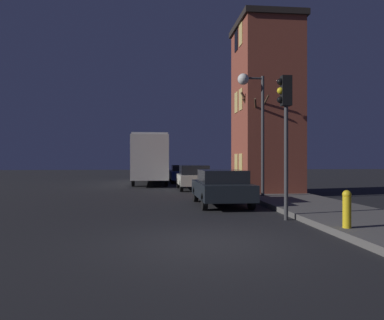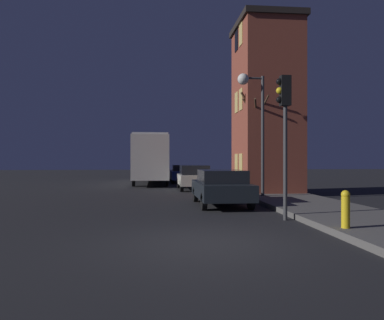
% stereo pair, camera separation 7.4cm
% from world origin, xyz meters
% --- Properties ---
extents(ground_plane, '(120.00, 120.00, 0.00)m').
position_xyz_m(ground_plane, '(0.00, 0.00, 0.00)').
color(ground_plane, black).
extents(brick_building, '(3.18, 4.01, 8.94)m').
position_xyz_m(brick_building, '(4.78, 11.22, 4.67)').
color(brick_building, brown).
rests_on(brick_building, sidewalk).
extents(streetlamp, '(1.22, 0.51, 5.51)m').
position_xyz_m(streetlamp, '(3.28, 8.40, 4.33)').
color(streetlamp, '#38383A').
rests_on(streetlamp, sidewalk).
extents(traffic_light, '(0.43, 0.24, 4.32)m').
position_xyz_m(traffic_light, '(2.77, 2.75, 3.10)').
color(traffic_light, '#38383A').
rests_on(traffic_light, ground).
extents(bare_tree, '(1.54, 1.26, 4.94)m').
position_xyz_m(bare_tree, '(3.89, 9.92, 2.71)').
color(bare_tree, '#473323').
rests_on(bare_tree, sidewalk).
extents(bus, '(2.46, 10.51, 3.56)m').
position_xyz_m(bus, '(-1.39, 20.89, 2.12)').
color(bus, beige).
rests_on(bus, ground).
extents(car_near_lane, '(1.90, 4.27, 1.40)m').
position_xyz_m(car_near_lane, '(1.52, 6.48, 0.75)').
color(car_near_lane, black).
rests_on(car_near_lane, ground).
extents(car_mid_lane, '(1.83, 3.99, 1.48)m').
position_xyz_m(car_mid_lane, '(1.25, 14.22, 0.77)').
color(car_mid_lane, beige).
rests_on(car_mid_lane, ground).
extents(car_far_lane, '(1.89, 4.02, 1.39)m').
position_xyz_m(car_far_lane, '(1.12, 21.42, 0.73)').
color(car_far_lane, navy).
rests_on(car_far_lane, ground).
extents(fire_hydrant, '(0.21, 0.21, 0.91)m').
position_xyz_m(fire_hydrant, '(3.46, 0.45, 0.65)').
color(fire_hydrant, gold).
rests_on(fire_hydrant, sidewalk).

